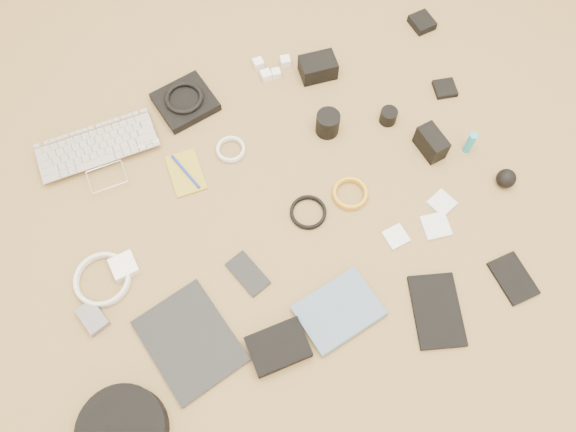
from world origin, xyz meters
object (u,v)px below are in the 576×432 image
object	(u,v)px
laptop	(102,161)
phone	(248,274)
tablet	(190,341)
paperback	(356,336)
dslr_camera	(318,67)
headphone_case	(123,431)

from	to	relation	value
laptop	phone	bearing A→B (deg)	-60.52
tablet	paperback	distance (m)	0.45
dslr_camera	paperback	xyz separation A→B (m)	(-0.22, -0.86, -0.02)
laptop	headphone_case	xyz separation A→B (m)	(-0.12, -0.79, 0.02)
dslr_camera	phone	bearing A→B (deg)	-122.91
laptop	paperback	size ratio (longest dim) A/B	1.71
laptop	headphone_case	world-z (taller)	headphone_case
phone	tablet	bearing A→B (deg)	-169.02
tablet	laptop	bearing A→B (deg)	83.66
dslr_camera	tablet	world-z (taller)	dslr_camera
paperback	phone	bearing A→B (deg)	26.62
laptop	phone	size ratio (longest dim) A/B	2.89
tablet	paperback	world-z (taller)	paperback
dslr_camera	tablet	xyz separation A→B (m)	(-0.65, -0.72, -0.03)
paperback	dslr_camera	bearing A→B (deg)	-27.12
phone	paperback	world-z (taller)	paperback
phone	headphone_case	world-z (taller)	headphone_case
dslr_camera	phone	distance (m)	0.74
laptop	paperback	xyz separation A→B (m)	(0.53, -0.77, -0.00)
laptop	dslr_camera	bearing A→B (deg)	4.69
dslr_camera	paperback	world-z (taller)	dslr_camera
tablet	headphone_case	xyz separation A→B (m)	(-0.22, -0.16, 0.02)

